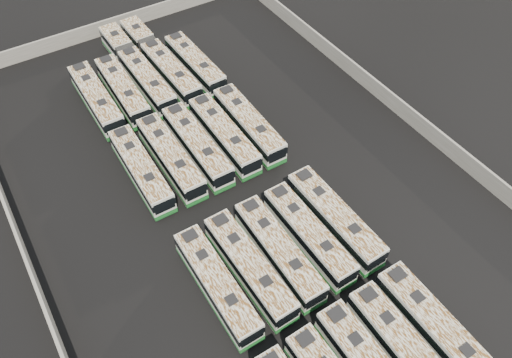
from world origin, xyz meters
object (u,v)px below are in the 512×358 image
at_px(bus_midfront_center, 279,252).
at_px(bus_midback_left, 171,158).
at_px(bus_midback_far_left, 141,170).
at_px(bus_back_right, 160,60).
at_px(bus_midfront_right, 308,235).
at_px(bus_midback_right, 224,135).
at_px(bus_midback_center, 197,146).
at_px(bus_midfront_left, 250,267).
at_px(bus_midfront_far_right, 334,218).
at_px(bus_front_right, 406,352).
at_px(bus_back_left, 123,91).
at_px(bus_back_center, 137,68).
at_px(bus_back_far_left, 97,99).
at_px(bus_back_far_right, 195,64).
at_px(bus_midback_far_right, 249,125).
at_px(bus_front_far_right, 436,331).
at_px(bus_midfront_far_left, 217,285).

height_order(bus_midfront_center, bus_midback_left, bus_midback_left).
xyz_separation_m(bus_midback_far_left, bus_back_right, (10.00, 16.74, 0.02)).
distance_m(bus_midfront_right, bus_midback_right, 16.16).
relative_size(bus_midfront_center, bus_midback_center, 0.97).
xyz_separation_m(bus_midfront_left, bus_back_right, (6.50, 33.08, 0.00)).
relative_size(bus_midfront_far_right, bus_midback_far_left, 1.03).
xyz_separation_m(bus_front_right, bus_midback_left, (-6.65, 29.70, 0.03)).
distance_m(bus_midback_right, bus_back_left, 15.15).
bearing_deg(bus_midback_center, bus_back_center, 90.39).
distance_m(bus_midfront_center, bus_back_left, 29.97).
height_order(bus_midfront_center, bus_back_right, bus_back_right).
relative_size(bus_back_far_left, bus_back_far_right, 1.03).
bearing_deg(bus_front_right, bus_midback_center, 97.24).
bearing_deg(bus_back_left, bus_midback_far_right, -52.54).
xyz_separation_m(bus_midback_right, bus_back_center, (-3.39, 16.92, -0.02)).
bearing_deg(bus_front_far_right, bus_midfront_far_right, 90.11).
bearing_deg(bus_midback_far_right, bus_midfront_center, -111.65).
xyz_separation_m(bus_midfront_left, bus_midback_center, (3.23, 16.30, 0.04)).
xyz_separation_m(bus_midfront_left, bus_back_center, (3.24, 33.11, -0.00)).
distance_m(bus_midfront_right, bus_midfront_far_right, 3.29).
xyz_separation_m(bus_midback_far_right, bus_back_far_left, (-13.34, 13.73, 0.01)).
bearing_deg(bus_midback_far_right, bus_back_far_right, 90.29).
relative_size(bus_back_far_left, bus_back_center, 0.66).
bearing_deg(bus_midback_center, bus_front_right, -83.11).
xyz_separation_m(bus_midfront_right, bus_midback_center, (-3.47, 16.26, 0.08)).
bearing_deg(bus_midfront_far_left, bus_midfront_far_right, 0.77).
xyz_separation_m(bus_midfront_far_right, bus_midback_right, (-3.36, 15.99, -0.01)).
distance_m(bus_back_far_left, bus_back_center, 7.38).
bearing_deg(bus_midback_far_right, bus_midback_right, -179.30).
xyz_separation_m(bus_front_right, bus_back_right, (-0.10, 46.50, 0.01)).
bearing_deg(bus_midback_center, bus_back_far_left, 116.43).
xyz_separation_m(bus_back_far_left, bus_back_left, (3.36, -0.13, -0.03)).
bearing_deg(bus_midback_far_left, bus_back_far_right, 45.59).
relative_size(bus_midfront_left, bus_back_left, 0.99).
height_order(bus_midback_right, bus_back_left, bus_midback_right).
bearing_deg(bus_midfront_far_right, bus_back_far_right, 88.95).
bearing_deg(bus_midback_left, bus_front_right, -77.06).
xyz_separation_m(bus_midfront_far_right, bus_midback_center, (-6.76, 16.09, 0.01)).
distance_m(bus_midback_center, bus_back_left, 13.88).
height_order(bus_front_far_right, bus_back_far_left, bus_front_far_right).
bearing_deg(bus_midfront_far_left, bus_midback_left, 78.63).
xyz_separation_m(bus_midfront_center, bus_back_far_right, (6.84, 29.83, -0.01)).
bearing_deg(bus_front_far_right, bus_back_far_right, 89.91).
distance_m(bus_front_far_right, bus_midback_right, 29.87).
bearing_deg(bus_midfront_center, bus_midback_right, 78.80).
height_order(bus_midfront_far_left, bus_midback_right, bus_midback_right).
xyz_separation_m(bus_front_right, bus_back_center, (-3.36, 46.53, 0.01)).
relative_size(bus_midfront_right, bus_back_center, 0.63).
xyz_separation_m(bus_midfront_left, bus_midback_left, (-0.04, 16.28, 0.02)).
height_order(bus_midback_right, bus_back_far_right, bus_midback_right).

